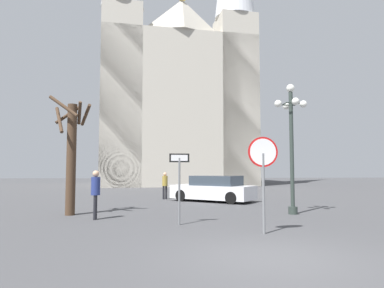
{
  "coord_description": "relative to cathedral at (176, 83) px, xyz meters",
  "views": [
    {
      "loc": [
        -2.17,
        -6.99,
        1.82
      ],
      "look_at": [
        -0.32,
        16.57,
        3.49
      ],
      "focal_mm": 32.46,
      "sensor_mm": 36.0,
      "label": 1
    }
  ],
  "objects": [
    {
      "name": "one_way_arrow_sign",
      "position": [
        -0.77,
        -27.53,
        -10.03
      ],
      "size": [
        0.66,
        0.08,
        2.31
      ],
      "color": "slate",
      "rests_on": "ground"
    },
    {
      "name": "pedestrian_walking",
      "position": [
        -3.73,
        -26.11,
        -10.46
      ],
      "size": [
        0.32,
        0.32,
        1.75
      ],
      "color": "black",
      "rests_on": "ground"
    },
    {
      "name": "stop_sign",
      "position": [
        1.52,
        -29.25,
        -9.6
      ],
      "size": [
        0.86,
        0.08,
        2.72
      ],
      "color": "slate",
      "rests_on": "ground"
    },
    {
      "name": "street_lamp",
      "position": [
        3.87,
        -25.24,
        -8.36
      ],
      "size": [
        1.35,
        1.35,
        5.26
      ],
      "color": "#2D3833",
      "rests_on": "ground"
    },
    {
      "name": "ground_plane",
      "position": [
        0.92,
        -31.89,
        -11.53
      ],
      "size": [
        120.0,
        120.0,
        0.0
      ],
      "primitive_type": "plane",
      "color": "#424244"
    },
    {
      "name": "pedestrian_standing",
      "position": [
        -1.23,
        -18.01,
        -10.57
      ],
      "size": [
        0.32,
        0.32,
        1.59
      ],
      "color": "black",
      "rests_on": "ground"
    },
    {
      "name": "bare_tree",
      "position": [
        -4.95,
        -24.85,
        -9.07
      ],
      "size": [
        1.6,
        1.61,
        4.65
      ],
      "color": "#473323",
      "rests_on": "ground"
    },
    {
      "name": "cathedral",
      "position": [
        0.0,
        0.0,
        0.0
      ],
      "size": [
        17.6,
        14.12,
        38.35
      ],
      "color": "#BCB5A5",
      "rests_on": "ground"
    },
    {
      "name": "parked_car_near_white",
      "position": [
        1.46,
        -19.68,
        -10.85
      ],
      "size": [
        4.76,
        4.19,
        1.43
      ],
      "color": "silver",
      "rests_on": "ground"
    }
  ]
}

